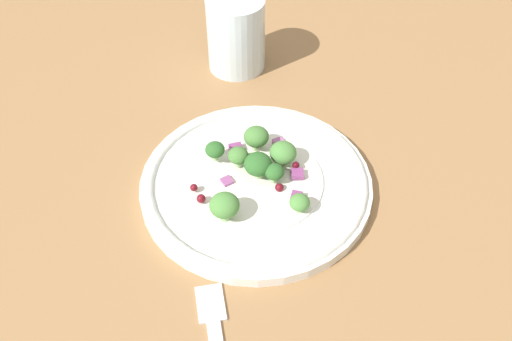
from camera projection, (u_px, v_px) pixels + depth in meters
The scene contains 23 objects.
ground_plane at pixel (253, 175), 61.05cm from camera, with size 180.00×180.00×2.00cm, color olive.
plate at pixel (256, 183), 57.76cm from camera, with size 23.50×23.50×1.70cm.
dressing_pool at pixel (256, 180), 57.44cm from camera, with size 13.63×13.63×0.20cm, color white.
broccoli_floret_0 at pixel (258, 165), 56.62cm from camera, with size 2.82×2.82×2.86cm.
broccoli_floret_1 at pixel (225, 206), 52.73cm from camera, with size 2.85×2.85×2.89cm.
broccoli_floret_2 at pixel (274, 172), 56.08cm from camera, with size 1.94×1.94×1.97cm.
broccoli_floret_3 at pixel (238, 156), 57.52cm from camera, with size 2.10×2.10×2.13cm.
broccoli_floret_4 at pixel (260, 138), 59.17cm from camera, with size 2.66×2.66×2.69cm.
broccoli_floret_5 at pixel (282, 156), 57.53cm from camera, with size 2.77×2.77×2.81cm.
broccoli_floret_6 at pixel (300, 203), 53.82cm from camera, with size 1.96×1.96×1.98cm.
broccoli_floret_7 at pixel (215, 150), 57.73cm from camera, with size 2.01×2.01×2.04cm.
cranberry_0 at pixel (194, 188), 55.73cm from camera, with size 0.76×0.76×0.76cm, color maroon.
cranberry_1 at pixel (279, 187), 56.22cm from camera, with size 0.87×0.87×0.87cm, color maroon.
cranberry_2 at pixel (238, 152), 59.39cm from camera, with size 0.82×0.82×0.82cm, color #4C0A14.
cranberry_3 at pixel (296, 165), 57.74cm from camera, with size 0.75×0.75×0.75cm, color #4C0A14.
cranberry_4 at pixel (201, 199), 54.83cm from camera, with size 0.88×0.88×0.88cm, color maroon.
onion_bit_0 at pixel (261, 159), 59.20cm from camera, with size 0.99×1.15×0.58cm, color #A35B93.
onion_bit_1 at pixel (297, 174), 57.33cm from camera, with size 1.27×1.21×0.53cm, color #843D75.
onion_bit_2 at pixel (227, 181), 57.05cm from camera, with size 1.12×1.08×0.34cm, color #934C84.
onion_bit_3 at pixel (236, 147), 60.03cm from camera, with size 0.98×1.36×0.52cm, color #843D75.
onion_bit_4 at pixel (296, 197), 55.10cm from camera, with size 1.17×1.04×0.56cm, color #843D75.
onion_bit_5 at pixel (279, 142), 60.73cm from camera, with size 1.11×1.07×0.51cm, color #A35B93.
water_glass at pixel (236, 34), 69.65cm from camera, with size 7.13×7.13×9.24cm, color silver.
Camera 1 is at (7.87, -40.90, 43.63)cm, focal length 39.92 mm.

